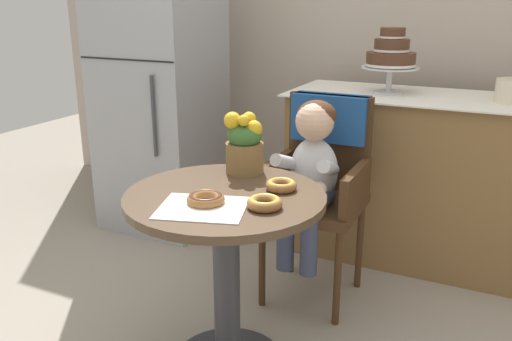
{
  "coord_description": "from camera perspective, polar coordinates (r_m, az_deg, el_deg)",
  "views": [
    {
      "loc": [
        0.87,
        -1.56,
        1.38
      ],
      "look_at": [
        0.05,
        0.15,
        0.77
      ],
      "focal_mm": 37.59,
      "sensor_mm": 36.0,
      "label": 1
    }
  ],
  "objects": [
    {
      "name": "back_wall",
      "position": [
        3.52,
        11.85,
        17.01
      ],
      "size": [
        4.8,
        0.1,
        2.7
      ],
      "primitive_type": "cube",
      "color": "#B2A393",
      "rests_on": "ground"
    },
    {
      "name": "cafe_table",
      "position": [
        1.98,
        -3.21,
        -8.22
      ],
      "size": [
        0.72,
        0.72,
        0.72
      ],
      "color": "#4C3826",
      "rests_on": "ground"
    },
    {
      "name": "wicker_chair",
      "position": [
        2.52,
        7.08,
        0.65
      ],
      "size": [
        0.42,
        0.45,
        0.95
      ],
      "rotation": [
        0.0,
        0.0,
        0.05
      ],
      "color": "#472D19",
      "rests_on": "ground"
    },
    {
      "name": "seated_child",
      "position": [
        2.37,
        5.89,
        0.53
      ],
      "size": [
        0.27,
        0.32,
        0.73
      ],
      "color": "silver",
      "rests_on": "ground"
    },
    {
      "name": "paper_napkin",
      "position": [
        1.78,
        -5.7,
        -3.98
      ],
      "size": [
        0.34,
        0.31,
        0.0
      ],
      "primitive_type": "cube",
      "rotation": [
        0.0,
        0.0,
        0.3
      ],
      "color": "white",
      "rests_on": "cafe_table"
    },
    {
      "name": "donut_front",
      "position": [
        1.93,
        2.7,
        -1.53
      ],
      "size": [
        0.11,
        0.11,
        0.03
      ],
      "color": "#936033",
      "rests_on": "cafe_table"
    },
    {
      "name": "donut_mid",
      "position": [
        1.81,
        -5.37,
        -2.98
      ],
      "size": [
        0.13,
        0.13,
        0.04
      ],
      "color": "#936033",
      "rests_on": "cafe_table"
    },
    {
      "name": "donut_side",
      "position": [
        1.76,
        0.92,
        -3.42
      ],
      "size": [
        0.12,
        0.12,
        0.04
      ],
      "color": "#936033",
      "rests_on": "cafe_table"
    },
    {
      "name": "flower_vase",
      "position": [
        2.1,
        -1.23,
        2.8
      ],
      "size": [
        0.15,
        0.15,
        0.25
      ],
      "color": "brown",
      "rests_on": "cafe_table"
    },
    {
      "name": "display_counter",
      "position": [
        3.02,
        18.3,
        -0.93
      ],
      "size": [
        1.56,
        0.62,
        0.9
      ],
      "color": "olive",
      "rests_on": "ground"
    },
    {
      "name": "tiered_cake_stand",
      "position": [
        2.93,
        14.17,
        11.77
      ],
      "size": [
        0.3,
        0.3,
        0.34
      ],
      "color": "silver",
      "rests_on": "display_counter"
    },
    {
      "name": "refrigerator",
      "position": [
        3.32,
        -10.19,
        8.39
      ],
      "size": [
        0.64,
        0.63,
        1.7
      ],
      "color": "#9EA0A5",
      "rests_on": "ground"
    }
  ]
}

